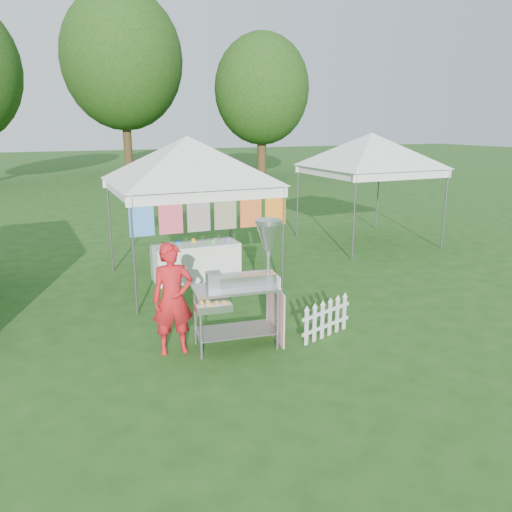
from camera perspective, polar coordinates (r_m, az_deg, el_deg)
name	(u,v)px	position (r m, az deg, el deg)	size (l,w,h in m)	color
ground	(260,347)	(7.57, 0.44, -10.35)	(120.00, 120.00, 0.00)	#1D4614
canopy_main	(187,136)	(10.14, -7.87, 13.38)	(4.24, 4.24, 3.45)	#59595E
canopy_right	(372,133)	(13.99, 13.08, 13.54)	(4.24, 4.24, 3.45)	#59595E
tree_mid	(122,60)	(34.96, -15.04, 20.82)	(7.60, 7.60, 11.52)	#3C2816
tree_right	(262,90)	(31.08, 0.67, 18.48)	(5.60, 5.60, 8.42)	#3C2816
donut_cart	(249,274)	(7.23, -0.82, -2.12)	(1.46, 0.90, 1.89)	gray
vendor	(173,299)	(7.22, -9.50, -4.88)	(0.59, 0.39, 1.63)	red
picket_fence	(326,320)	(7.88, 8.02, -7.20)	(1.03, 0.36, 0.56)	silver
display_table	(196,261)	(10.72, -6.84, -0.60)	(1.80, 0.70, 0.77)	white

